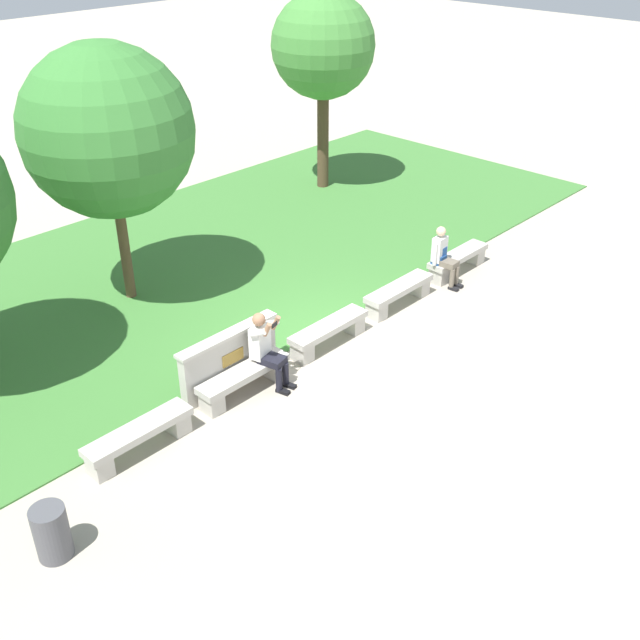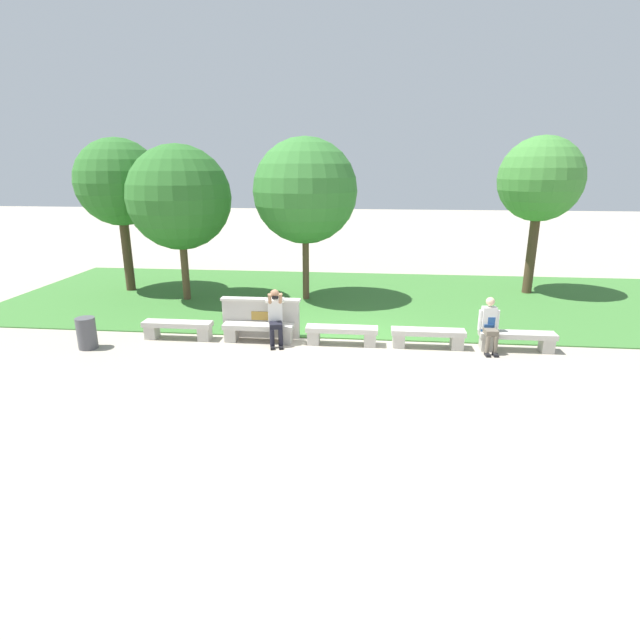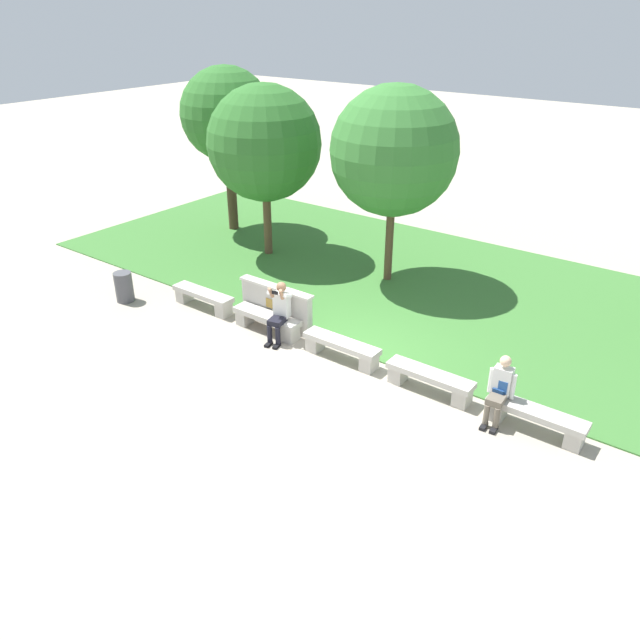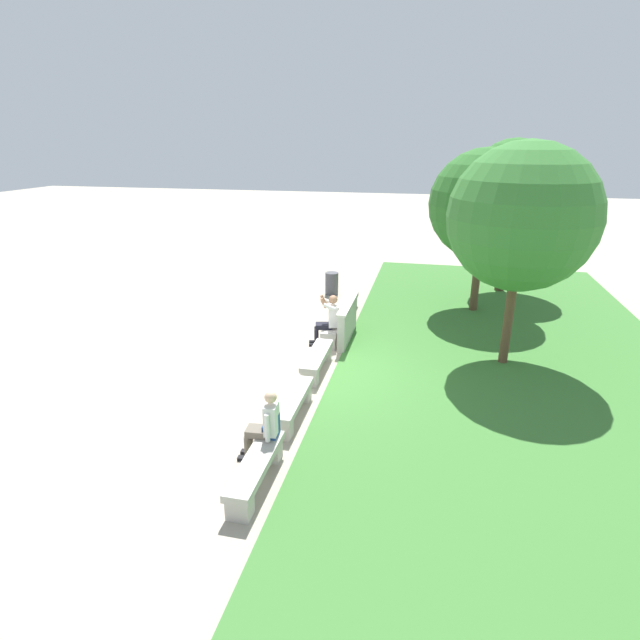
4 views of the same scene
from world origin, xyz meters
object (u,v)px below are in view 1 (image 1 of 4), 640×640
at_px(tree_left_background, 323,47).
at_px(trash_bin, 52,532).
at_px(person_photographer, 266,346).
at_px(bench_far, 399,292).
at_px(bench_near, 244,378).
at_px(backpack, 439,255).
at_px(bench_end, 458,260).
at_px(bench_mid, 329,331).
at_px(person_distant, 444,254).
at_px(bench_main, 139,436).
at_px(tree_right_background, 108,132).

height_order(tree_left_background, trash_bin, tree_left_background).
distance_m(person_photographer, tree_left_background, 9.95).
bearing_deg(bench_far, trash_bin, -173.81).
bearing_deg(person_photographer, bench_near, 170.44).
bearing_deg(tree_left_background, person_photographer, -142.39).
bearing_deg(bench_far, backpack, 1.17).
height_order(bench_near, bench_end, same).
relative_size(bench_end, person_photographer, 1.30).
distance_m(bench_mid, person_photographer, 1.65).
distance_m(bench_mid, tree_left_background, 8.92).
distance_m(person_distant, tree_left_background, 7.00).
height_order(backpack, trash_bin, backpack).
bearing_deg(bench_main, bench_near, 0.00).
relative_size(bench_main, bench_end, 1.00).
distance_m(bench_mid, tree_right_background, 5.38).
relative_size(bench_far, person_distant, 1.37).
height_order(bench_main, person_distant, person_distant).
distance_m(bench_main, tree_left_background, 12.02).
xyz_separation_m(bench_far, person_distant, (1.37, -0.07, 0.38)).
distance_m(bench_end, person_distant, 0.77).
bearing_deg(tree_right_background, backpack, -40.79).
xyz_separation_m(bench_mid, person_distant, (3.41, -0.07, 0.38)).
bearing_deg(trash_bin, backpack, 5.47).
relative_size(bench_main, bench_near, 1.00).
bearing_deg(tree_right_background, bench_mid, -71.33).
distance_m(bench_end, tree_right_background, 7.56).
bearing_deg(tree_left_background, tree_right_background, -168.06).
bearing_deg(bench_main, backpack, 0.21).
bearing_deg(bench_far, bench_end, 0.00).
bearing_deg(bench_mid, bench_main, 180.00).
relative_size(backpack, tree_left_background, 0.08).
relative_size(person_distant, backpack, 2.94).
relative_size(bench_main, bench_mid, 1.00).
relative_size(bench_main, trash_bin, 2.30).
bearing_deg(trash_bin, bench_main, 24.81).
distance_m(bench_near, bench_far, 4.08).
bearing_deg(bench_near, bench_main, 180.00).
xyz_separation_m(bench_far, tree_right_background, (-3.45, 4.17, 3.10)).
bearing_deg(tree_left_background, bench_near, -144.33).
xyz_separation_m(bench_far, trash_bin, (-7.99, -0.87, 0.08)).
bearing_deg(bench_near, person_photographer, -9.56).
bearing_deg(bench_main, trash_bin, -155.19).
xyz_separation_m(backpack, tree_right_background, (-4.80, 4.14, 2.77)).
bearing_deg(bench_end, bench_main, 180.00).
distance_m(tree_left_background, trash_bin, 13.99).
bearing_deg(bench_near, bench_mid, 0.00).
bearing_deg(bench_mid, bench_far, 0.00).
distance_m(bench_main, trash_bin, 2.07).
height_order(bench_mid, backpack, backpack).
bearing_deg(person_distant, tree_right_background, 138.68).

